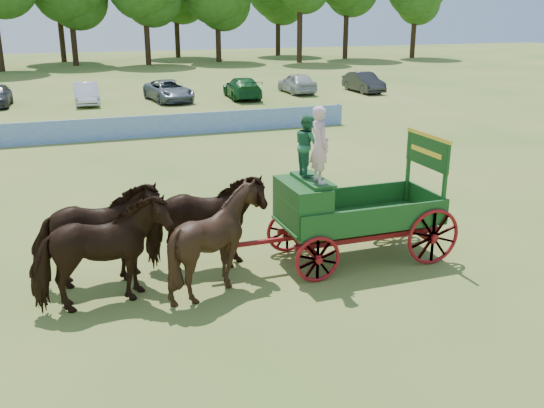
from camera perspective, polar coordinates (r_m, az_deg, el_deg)
The scene contains 8 objects.
ground at distance 12.57m, azimuth -7.21°, elevation -10.18°, with size 160.00×160.00×0.00m, color olive.
horse_lead_left at distance 12.73m, azimuth -15.74°, elevation -4.59°, with size 1.25×2.75×2.33m, color black.
horse_lead_right at distance 13.76m, azimuth -16.12°, elevation -2.91°, with size 1.25×2.75×2.33m, color black.
horse_wheel_left at distance 13.06m, azimuth -5.21°, elevation -3.36°, with size 1.88×2.12×2.33m, color black.
horse_wheel_right at distance 14.06m, azimuth -6.35°, elevation -1.83°, with size 1.25×2.75×2.33m, color black.
farm_dray at distance 14.36m, azimuth 5.68°, elevation 0.56°, with size 6.00×2.00×3.87m.
sponsor_banner at distance 29.39m, azimuth -17.04°, elevation 6.65°, with size 26.00×0.08×1.05m, color #2050B0.
parked_cars at distance 41.04m, azimuth -23.12°, elevation 9.32°, with size 46.95×6.82×1.57m.
Camera 1 is at (-2.24, -10.87, 5.90)m, focal length 40.00 mm.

